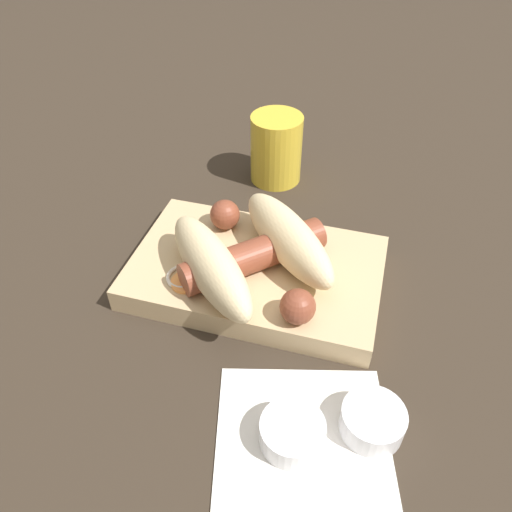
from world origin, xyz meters
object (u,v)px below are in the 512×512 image
Objects in this scene: sausage at (258,256)px; drink_glass at (276,149)px; food_tray at (256,272)px; condiment_cup_near at (292,434)px; condiment_cup_far at (372,422)px; bread_roll at (251,251)px.

sausage is 1.60× the size of drink_glass.
food_tray is 0.03m from sausage.
drink_glass is at bearing -73.67° from condiment_cup_near.
condiment_cup_far is (-0.13, 0.13, -0.03)m from sausage.
condiment_cup_near is 0.38m from drink_glass.
sausage is (-0.00, 0.01, 0.03)m from food_tray.
condiment_cup_far is (-0.14, 0.13, -0.04)m from bread_roll.
drink_glass is at bearing -81.59° from food_tray.
condiment_cup_near is 0.07m from condiment_cup_far.
bread_roll is at bearing 97.38° from drink_glass.
food_tray is 2.87× the size of drink_glass.
food_tray reaches higher than condiment_cup_far.
sausage reaches higher than condiment_cup_near.
bread_roll reaches higher than food_tray.
sausage is at bearing -65.21° from condiment_cup_near.
food_tray is 0.18m from condiment_cup_near.
drink_glass reaches higher than food_tray.
drink_glass is (0.11, -0.37, 0.03)m from condiment_cup_near.
bread_roll is at bearing -42.15° from condiment_cup_far.
food_tray is 4.93× the size of condiment_cup_far.
condiment_cup_near is at bearing 114.97° from food_tray.
condiment_cup_far is at bearing -155.03° from condiment_cup_near.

